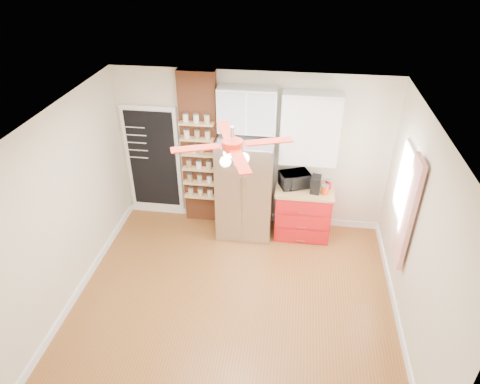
# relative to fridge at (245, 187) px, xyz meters

# --- Properties ---
(floor) EXTENTS (4.50, 4.50, 0.00)m
(floor) POSITION_rel_fridge_xyz_m (0.05, -1.63, -0.88)
(floor) COLOR brown
(floor) RESTS_ON ground
(ceiling) EXTENTS (4.50, 4.50, 0.00)m
(ceiling) POSITION_rel_fridge_xyz_m (0.05, -1.63, 1.83)
(ceiling) COLOR white
(ceiling) RESTS_ON wall_back
(wall_back) EXTENTS (4.50, 0.02, 2.70)m
(wall_back) POSITION_rel_fridge_xyz_m (0.05, 0.37, 0.48)
(wall_back) COLOR beige
(wall_back) RESTS_ON floor
(wall_front) EXTENTS (4.50, 0.02, 2.70)m
(wall_front) POSITION_rel_fridge_xyz_m (0.05, -3.63, 0.48)
(wall_front) COLOR beige
(wall_front) RESTS_ON floor
(wall_left) EXTENTS (0.02, 4.00, 2.70)m
(wall_left) POSITION_rel_fridge_xyz_m (-2.20, -1.63, 0.48)
(wall_left) COLOR beige
(wall_left) RESTS_ON floor
(wall_right) EXTENTS (0.02, 4.00, 2.70)m
(wall_right) POSITION_rel_fridge_xyz_m (2.30, -1.63, 0.48)
(wall_right) COLOR beige
(wall_right) RESTS_ON floor
(chalkboard) EXTENTS (0.95, 0.05, 1.95)m
(chalkboard) POSITION_rel_fridge_xyz_m (-1.65, 0.33, 0.23)
(chalkboard) COLOR white
(chalkboard) RESTS_ON wall_back
(brick_pillar) EXTENTS (0.60, 0.16, 2.70)m
(brick_pillar) POSITION_rel_fridge_xyz_m (-0.80, 0.29, 0.48)
(brick_pillar) COLOR brown
(brick_pillar) RESTS_ON floor
(fridge) EXTENTS (0.90, 0.70, 1.75)m
(fridge) POSITION_rel_fridge_xyz_m (0.00, 0.00, 0.00)
(fridge) COLOR silver
(fridge) RESTS_ON floor
(upper_glass_cabinet) EXTENTS (0.90, 0.35, 0.70)m
(upper_glass_cabinet) POSITION_rel_fridge_xyz_m (0.00, 0.20, 1.27)
(upper_glass_cabinet) COLOR white
(upper_glass_cabinet) RESTS_ON wall_back
(red_cabinet) EXTENTS (0.94, 0.64, 0.90)m
(red_cabinet) POSITION_rel_fridge_xyz_m (0.97, 0.05, -0.42)
(red_cabinet) COLOR red
(red_cabinet) RESTS_ON floor
(upper_shelf_unit) EXTENTS (0.90, 0.30, 1.15)m
(upper_shelf_unit) POSITION_rel_fridge_xyz_m (0.97, 0.22, 1.00)
(upper_shelf_unit) COLOR white
(upper_shelf_unit) RESTS_ON wall_back
(window) EXTENTS (0.04, 0.75, 1.05)m
(window) POSITION_rel_fridge_xyz_m (2.28, -0.73, 0.68)
(window) COLOR white
(window) RESTS_ON wall_right
(curtain) EXTENTS (0.06, 0.40, 1.55)m
(curtain) POSITION_rel_fridge_xyz_m (2.23, -1.28, 0.57)
(curtain) COLOR red
(curtain) RESTS_ON wall_right
(ceiling_fan) EXTENTS (1.40, 1.40, 0.44)m
(ceiling_fan) POSITION_rel_fridge_xyz_m (0.05, -1.63, 1.55)
(ceiling_fan) COLOR silver
(ceiling_fan) RESTS_ON ceiling
(toaster_oven) EXTENTS (0.55, 0.47, 0.26)m
(toaster_oven) POSITION_rel_fridge_xyz_m (0.79, 0.11, 0.15)
(toaster_oven) COLOR black
(toaster_oven) RESTS_ON red_cabinet
(coffee_maker) EXTENTS (0.18, 0.24, 0.28)m
(coffee_maker) POSITION_rel_fridge_xyz_m (1.13, -0.02, 0.16)
(coffee_maker) COLOR black
(coffee_maker) RESTS_ON red_cabinet
(canister_left) EXTENTS (0.12, 0.12, 0.15)m
(canister_left) POSITION_rel_fridge_xyz_m (1.28, -0.07, 0.10)
(canister_left) COLOR #CA390B
(canister_left) RESTS_ON red_cabinet
(canister_right) EXTENTS (0.11, 0.11, 0.15)m
(canister_right) POSITION_rel_fridge_xyz_m (1.34, 0.11, 0.10)
(canister_right) COLOR #A70922
(canister_right) RESTS_ON red_cabinet
(pantry_jar_oats) EXTENTS (0.12, 0.12, 0.13)m
(pantry_jar_oats) POSITION_rel_fridge_xyz_m (-0.87, 0.17, 0.56)
(pantry_jar_oats) COLOR #C6AF97
(pantry_jar_oats) RESTS_ON brick_pillar
(pantry_jar_beans) EXTENTS (0.10, 0.10, 0.13)m
(pantry_jar_beans) POSITION_rel_fridge_xyz_m (-0.74, 0.14, 0.56)
(pantry_jar_beans) COLOR olive
(pantry_jar_beans) RESTS_ON brick_pillar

